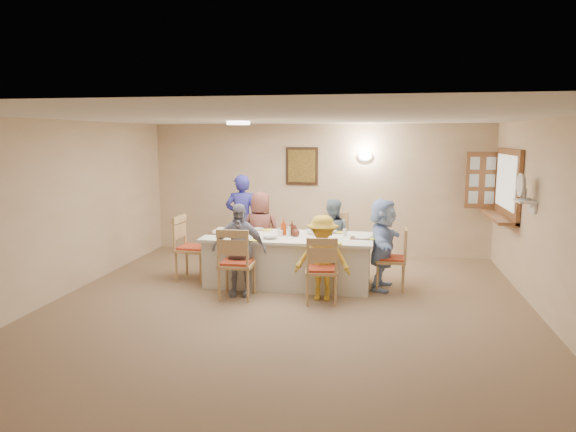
% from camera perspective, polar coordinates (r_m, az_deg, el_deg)
% --- Properties ---
extents(ground, '(7.00, 7.00, 0.00)m').
position_cam_1_polar(ground, '(6.81, -0.43, -10.65)').
color(ground, brown).
extents(room_walls, '(7.00, 7.00, 7.00)m').
position_cam_1_polar(room_walls, '(6.46, -0.45, 2.12)').
color(room_walls, beige).
rests_on(room_walls, ground).
extents(wall_picture, '(0.62, 0.05, 0.72)m').
position_cam_1_polar(wall_picture, '(9.89, 1.55, 5.57)').
color(wall_picture, '#412616').
rests_on(wall_picture, room_walls).
extents(wall_sconce, '(0.26, 0.09, 0.18)m').
position_cam_1_polar(wall_sconce, '(9.75, 8.56, 6.61)').
color(wall_sconce, white).
rests_on(wall_sconce, room_walls).
extents(ceiling_light, '(0.36, 0.36, 0.05)m').
position_cam_1_polar(ceiling_light, '(8.10, -5.54, 10.24)').
color(ceiling_light, white).
rests_on(ceiling_light, room_walls).
extents(serving_hatch, '(0.06, 1.50, 1.15)m').
position_cam_1_polar(serving_hatch, '(8.97, 23.23, 3.22)').
color(serving_hatch, brown).
rests_on(serving_hatch, room_walls).
extents(hatch_sill, '(0.30, 1.50, 0.05)m').
position_cam_1_polar(hatch_sill, '(9.00, 22.29, -0.07)').
color(hatch_sill, brown).
rests_on(hatch_sill, room_walls).
extents(shutter_door, '(0.55, 0.04, 1.00)m').
position_cam_1_polar(shutter_door, '(9.66, 20.73, 3.73)').
color(shutter_door, brown).
rests_on(shutter_door, room_walls).
extents(fan_shelf, '(0.22, 0.36, 0.03)m').
position_cam_1_polar(fan_shelf, '(7.66, 24.84, 1.50)').
color(fan_shelf, white).
rests_on(fan_shelf, room_walls).
extents(desk_fan, '(0.30, 0.30, 0.28)m').
position_cam_1_polar(desk_fan, '(7.63, 24.70, 2.62)').
color(desk_fan, '#A5A5A8').
rests_on(desk_fan, fan_shelf).
extents(dining_table, '(2.57, 1.09, 0.76)m').
position_cam_1_polar(dining_table, '(7.95, 0.06, -4.90)').
color(dining_table, beige).
rests_on(dining_table, ground).
extents(chair_back_left, '(0.45, 0.45, 0.92)m').
position_cam_1_polar(chair_back_left, '(8.81, -2.87, -3.01)').
color(chair_back_left, tan).
rests_on(chair_back_left, ground).
extents(chair_back_right, '(0.57, 0.57, 1.01)m').
position_cam_1_polar(chair_back_right, '(8.62, 4.93, -2.99)').
color(chair_back_right, tan).
rests_on(chair_back_right, ground).
extents(chair_front_left, '(0.51, 0.51, 1.03)m').
position_cam_1_polar(chair_front_left, '(7.29, -5.72, -5.13)').
color(chair_front_left, tan).
rests_on(chair_front_left, ground).
extents(chair_front_right, '(0.51, 0.51, 0.95)m').
position_cam_1_polar(chair_front_right, '(7.07, 3.73, -5.87)').
color(chair_front_right, tan).
rests_on(chair_front_right, ground).
extents(chair_left_end, '(0.52, 0.52, 1.03)m').
position_cam_1_polar(chair_left_end, '(8.32, -10.52, -3.46)').
color(chair_left_end, tan).
rests_on(chair_left_end, ground).
extents(chair_right_end, '(0.46, 0.46, 0.94)m').
position_cam_1_polar(chair_right_end, '(7.81, 11.36, -4.63)').
color(chair_right_end, tan).
rests_on(chair_right_end, ground).
extents(diner_back_left, '(0.67, 0.45, 1.35)m').
position_cam_1_polar(diner_back_left, '(8.66, -3.06, -1.75)').
color(diner_back_left, brown).
rests_on(diner_back_left, ground).
extents(diner_back_right, '(0.62, 0.48, 1.26)m').
position_cam_1_polar(diner_back_right, '(8.48, 4.87, -2.32)').
color(diner_back_right, '#778DA5').
rests_on(diner_back_right, ground).
extents(diner_front_left, '(0.84, 0.47, 1.34)m').
position_cam_1_polar(diner_front_left, '(7.37, -5.48, -3.75)').
color(diner_front_left, '#8D8CA1').
rests_on(diner_front_left, ground).
extents(diner_front_right, '(0.78, 0.46, 1.20)m').
position_cam_1_polar(diner_front_right, '(7.16, 3.85, -4.67)').
color(diner_front_right, gold).
rests_on(diner_front_right, ground).
extents(diner_right_end, '(1.36, 0.71, 1.37)m').
position_cam_1_polar(diner_right_end, '(7.77, 10.45, -3.09)').
color(diner_right_end, '#A9C7FC').
rests_on(diner_right_end, ground).
extents(caregiver, '(0.69, 0.55, 1.60)m').
position_cam_1_polar(caregiver, '(9.19, -5.13, -0.35)').
color(caregiver, '#2C2C92').
rests_on(caregiver, ground).
extents(placemat_fl, '(0.33, 0.24, 0.01)m').
position_cam_1_polar(placemat_fl, '(7.59, -4.96, -2.63)').
color(placemat_fl, '#472B19').
rests_on(placemat_fl, dining_table).
extents(plate_fl, '(0.26, 0.26, 0.02)m').
position_cam_1_polar(plate_fl, '(7.59, -4.96, -2.55)').
color(plate_fl, white).
rests_on(plate_fl, dining_table).
extents(napkin_fl, '(0.14, 0.14, 0.01)m').
position_cam_1_polar(napkin_fl, '(7.50, -3.73, -2.70)').
color(napkin_fl, '#E8F834').
rests_on(napkin_fl, dining_table).
extents(placemat_fr, '(0.34, 0.25, 0.01)m').
position_cam_1_polar(placemat_fr, '(7.38, 4.09, -2.96)').
color(placemat_fr, '#472B19').
rests_on(placemat_fr, dining_table).
extents(plate_fr, '(0.24, 0.24, 0.02)m').
position_cam_1_polar(plate_fr, '(7.37, 4.09, -2.89)').
color(plate_fr, white).
rests_on(plate_fr, dining_table).
extents(napkin_fr, '(0.14, 0.14, 0.01)m').
position_cam_1_polar(napkin_fr, '(7.31, 5.45, -3.03)').
color(napkin_fr, '#E8F834').
rests_on(napkin_fr, dining_table).
extents(placemat_bl, '(0.33, 0.24, 0.01)m').
position_cam_1_polar(placemat_bl, '(8.39, -3.47, -1.50)').
color(placemat_bl, '#472B19').
rests_on(placemat_bl, dining_table).
extents(plate_bl, '(0.22, 0.22, 0.01)m').
position_cam_1_polar(plate_bl, '(8.39, -3.47, -1.43)').
color(plate_bl, white).
rests_on(plate_bl, dining_table).
extents(napkin_bl, '(0.13, 0.13, 0.01)m').
position_cam_1_polar(napkin_bl, '(8.30, -2.35, -1.55)').
color(napkin_bl, '#E8F834').
rests_on(napkin_bl, dining_table).
extents(placemat_br, '(0.37, 0.28, 0.01)m').
position_cam_1_polar(placemat_br, '(8.20, 4.71, -1.76)').
color(placemat_br, '#472B19').
rests_on(placemat_br, dining_table).
extents(plate_br, '(0.24, 0.24, 0.01)m').
position_cam_1_polar(plate_br, '(8.19, 4.71, -1.70)').
color(plate_br, white).
rests_on(plate_br, dining_table).
extents(napkin_br, '(0.15, 0.15, 0.01)m').
position_cam_1_polar(napkin_br, '(8.13, 5.94, -1.82)').
color(napkin_br, '#E8F834').
rests_on(napkin_br, dining_table).
extents(placemat_le, '(0.36, 0.27, 0.01)m').
position_cam_1_polar(placemat_le, '(8.13, -7.60, -1.90)').
color(placemat_le, '#472B19').
rests_on(placemat_le, dining_table).
extents(plate_le, '(0.24, 0.24, 0.02)m').
position_cam_1_polar(plate_le, '(8.13, -7.60, -1.83)').
color(plate_le, white).
rests_on(plate_le, dining_table).
extents(napkin_le, '(0.13, 0.13, 0.01)m').
position_cam_1_polar(napkin_le, '(8.03, -6.48, -1.97)').
color(napkin_le, '#E8F834').
rests_on(napkin_le, dining_table).
extents(placemat_re, '(0.35, 0.26, 0.01)m').
position_cam_1_polar(placemat_re, '(7.75, 8.25, -2.45)').
color(placemat_re, '#472B19').
rests_on(placemat_re, dining_table).
extents(plate_re, '(0.23, 0.23, 0.01)m').
position_cam_1_polar(plate_re, '(7.75, 8.25, -2.38)').
color(plate_re, white).
rests_on(plate_re, dining_table).
extents(napkin_re, '(0.13, 0.13, 0.01)m').
position_cam_1_polar(napkin_re, '(7.70, 9.57, -2.51)').
color(napkin_re, '#E8F834').
rests_on(napkin_re, dining_table).
extents(teacup_a, '(0.14, 0.14, 0.08)m').
position_cam_1_polar(teacup_a, '(7.77, -6.25, -2.11)').
color(teacup_a, white).
rests_on(teacup_a, dining_table).
extents(teacup_b, '(0.10, 0.10, 0.08)m').
position_cam_1_polar(teacup_b, '(8.33, 3.34, -1.32)').
color(teacup_b, white).
rests_on(teacup_b, dining_table).
extents(bowl_a, '(0.42, 0.42, 0.06)m').
position_cam_1_polar(bowl_a, '(7.66, -1.99, -2.30)').
color(bowl_a, white).
rests_on(bowl_a, dining_table).
extents(bowl_b, '(0.34, 0.34, 0.07)m').
position_cam_1_polar(bowl_b, '(8.03, 2.72, -1.75)').
color(bowl_b, white).
rests_on(bowl_b, dining_table).
extents(condiment_ketchup, '(0.11, 0.11, 0.25)m').
position_cam_1_polar(condiment_ketchup, '(7.91, -0.50, -1.22)').
color(condiment_ketchup, '#BD3E10').
rests_on(condiment_ketchup, dining_table).
extents(condiment_brown, '(0.11, 0.11, 0.23)m').
position_cam_1_polar(condiment_brown, '(7.90, 0.46, -1.33)').
color(condiment_brown, '#5A2518').
rests_on(condiment_brown, dining_table).
extents(condiment_malt, '(0.21, 0.21, 0.16)m').
position_cam_1_polar(condiment_malt, '(7.81, 0.86, -1.70)').
color(condiment_malt, '#5A2518').
rests_on(condiment_malt, dining_table).
extents(drinking_glass, '(0.06, 0.06, 0.10)m').
position_cam_1_polar(drinking_glass, '(7.93, -0.94, -1.71)').
color(drinking_glass, silver).
rests_on(drinking_glass, dining_table).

